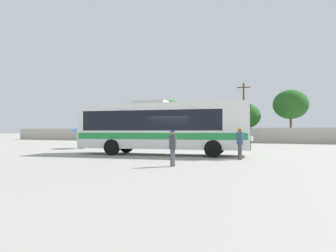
% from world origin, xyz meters
% --- Properties ---
extents(ground_plane, '(300.00, 300.00, 0.00)m').
position_xyz_m(ground_plane, '(0.00, 10.00, 0.00)').
color(ground_plane, gray).
extents(perimeter_wall, '(80.00, 0.30, 1.97)m').
position_xyz_m(perimeter_wall, '(0.00, 23.16, 0.99)').
color(perimeter_wall, '#B2AD9E').
rests_on(perimeter_wall, ground_plane).
extents(coach_bus_white_green, '(11.54, 4.14, 3.61)m').
position_xyz_m(coach_bus_white_green, '(-1.05, 0.33, 1.93)').
color(coach_bus_white_green, white).
rests_on(coach_bus_white_green, ground_plane).
extents(attendant_by_bus_door, '(0.49, 0.49, 1.78)m').
position_xyz_m(attendant_by_bus_door, '(4.40, -1.00, 1.01)').
color(attendant_by_bus_door, '#4C4C51').
rests_on(attendant_by_bus_door, ground_plane).
extents(passenger_waiting_on_apron, '(0.36, 0.36, 1.62)m').
position_xyz_m(passenger_waiting_on_apron, '(2.21, -5.53, 0.92)').
color(passenger_waiting_on_apron, '#4C4C51').
rests_on(passenger_waiting_on_apron, ground_plane).
extents(vendor_umbrella_near_gate_blue, '(2.07, 2.07, 2.11)m').
position_xyz_m(vendor_umbrella_near_gate_blue, '(-10.53, 4.06, 1.78)').
color(vendor_umbrella_near_gate_blue, gray).
rests_on(vendor_umbrella_near_gate_blue, ground_plane).
extents(parked_car_leftmost_silver, '(4.61, 2.02, 1.49)m').
position_xyz_m(parked_car_leftmost_silver, '(-11.58, 20.16, 0.79)').
color(parked_car_leftmost_silver, '#B7BABF').
rests_on(parked_car_leftmost_silver, ground_plane).
extents(parked_car_second_grey, '(4.43, 2.25, 1.52)m').
position_xyz_m(parked_car_second_grey, '(-5.38, 20.61, 0.80)').
color(parked_car_second_grey, slate).
rests_on(parked_car_second_grey, ground_plane).
extents(parked_car_third_silver, '(4.20, 2.02, 1.44)m').
position_xyz_m(parked_car_third_silver, '(0.20, 19.96, 0.77)').
color(parked_car_third_silver, '#B7BABF').
rests_on(parked_car_third_silver, ground_plane).
extents(utility_pole_near, '(1.80, 0.34, 8.27)m').
position_xyz_m(utility_pole_near, '(0.39, 25.16, 4.32)').
color(utility_pole_near, '#4C3823').
rests_on(utility_pole_near, ground_plane).
extents(roadside_tree_left, '(4.40, 4.40, 6.75)m').
position_xyz_m(roadside_tree_left, '(-12.22, 29.10, 4.86)').
color(roadside_tree_left, brown).
rests_on(roadside_tree_left, ground_plane).
extents(roadside_tree_midleft, '(4.32, 4.32, 5.59)m').
position_xyz_m(roadside_tree_midleft, '(0.33, 27.10, 3.75)').
color(roadside_tree_midleft, brown).
rests_on(roadside_tree_midleft, ground_plane).
extents(roadside_tree_midright, '(4.88, 4.88, 7.41)m').
position_xyz_m(roadside_tree_midright, '(6.43, 28.43, 5.32)').
color(roadside_tree_midright, brown).
rests_on(roadside_tree_midright, ground_plane).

